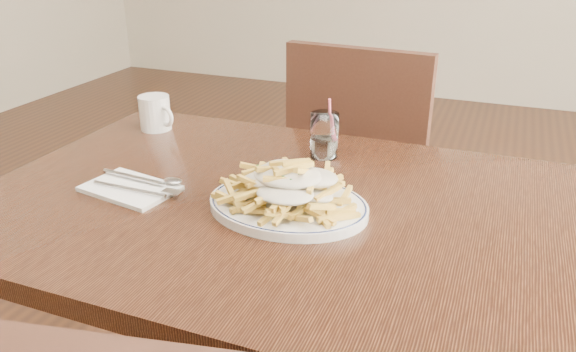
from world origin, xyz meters
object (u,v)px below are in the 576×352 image
at_px(loaded_fries, 288,182).
at_px(water_glass, 324,138).
at_px(chair_far, 364,168).
at_px(table, 285,236).
at_px(fries_plate, 288,205).
at_px(coffee_mug, 155,113).

distance_m(loaded_fries, water_glass, 0.28).
bearing_deg(chair_far, water_glass, -87.81).
bearing_deg(loaded_fries, table, 120.57).
distance_m(table, fries_plate, 0.10).
relative_size(table, water_glass, 8.57).
xyz_separation_m(chair_far, loaded_fries, (0.04, -0.76, 0.28)).
bearing_deg(loaded_fries, chair_far, 93.07).
bearing_deg(chair_far, fries_plate, -86.93).
xyz_separation_m(fries_plate, loaded_fries, (0.00, -0.00, 0.05)).
relative_size(fries_plate, water_glass, 2.55).
bearing_deg(coffee_mug, fries_plate, -31.50).
bearing_deg(coffee_mug, water_glass, -2.27).
bearing_deg(coffee_mug, table, -29.43).
height_order(loaded_fries, coffee_mug, loaded_fries).
relative_size(table, loaded_fries, 4.04).
relative_size(table, coffee_mug, 10.95).
distance_m(chair_far, coffee_mug, 0.69).
distance_m(loaded_fries, coffee_mug, 0.57).
bearing_deg(table, chair_far, 91.56).
distance_m(table, chair_far, 0.74).
bearing_deg(water_glass, coffee_mug, 177.73).
bearing_deg(loaded_fries, fries_plate, 116.57).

